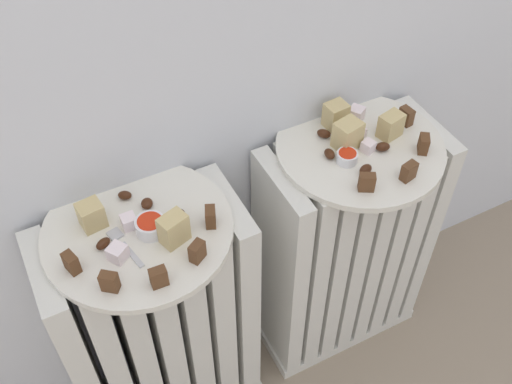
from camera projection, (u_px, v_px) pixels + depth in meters
radiator_left at (160, 328)px, 1.17m from camera, size 0.36×0.18×0.57m
radiator_right at (343, 249)px, 1.29m from camera, size 0.36×0.18×0.57m
plate_left at (138, 230)px, 0.95m from camera, size 0.30×0.30×0.01m
plate_right at (360, 148)px, 1.08m from camera, size 0.30×0.30×0.01m
dark_cake_slice_left_0 at (71, 263)px, 0.88m from camera, size 0.02×0.03×0.03m
dark_cake_slice_left_1 at (109, 282)px, 0.86m from camera, size 0.03×0.03×0.03m
dark_cake_slice_left_2 at (159, 277)px, 0.86m from camera, size 0.03×0.02×0.03m
dark_cake_slice_left_3 at (197, 251)px, 0.89m from camera, size 0.03×0.03×0.03m
dark_cake_slice_left_4 at (210, 217)px, 0.94m from camera, size 0.02×0.03×0.03m
marble_cake_slice_left_0 at (91, 215)px, 0.93m from camera, size 0.04×0.04×0.04m
marble_cake_slice_left_1 at (174, 229)px, 0.91m from camera, size 0.05×0.04×0.05m
turkish_delight_left_0 at (129, 222)px, 0.94m from camera, size 0.02×0.02×0.02m
turkish_delight_left_1 at (118, 253)px, 0.90m from camera, size 0.03×0.03×0.03m
medjool_date_left_0 at (147, 204)px, 0.97m from camera, size 0.03×0.03×0.01m
medjool_date_left_1 at (125, 195)px, 0.98m from camera, size 0.03×0.02×0.01m
medjool_date_left_2 at (179, 215)px, 0.95m from camera, size 0.03×0.03×0.02m
medjool_date_left_3 at (103, 244)px, 0.91m from camera, size 0.03×0.02×0.01m
jam_bowl_left at (150, 226)px, 0.93m from camera, size 0.05×0.05×0.03m
dark_cake_slice_right_0 at (367, 182)px, 0.99m from camera, size 0.03×0.03×0.03m
dark_cake_slice_right_1 at (409, 171)px, 1.01m from camera, size 0.03×0.02×0.03m
dark_cake_slice_right_2 at (424, 144)px, 1.05m from camera, size 0.03×0.03×0.03m
dark_cake_slice_right_3 at (406, 116)px, 1.10m from camera, size 0.02×0.03×0.03m
marble_cake_slice_right_0 at (391, 126)px, 1.08m from camera, size 0.05×0.04×0.05m
marble_cake_slice_right_1 at (348, 135)px, 1.06m from camera, size 0.05×0.05×0.05m
marble_cake_slice_right_2 at (336, 115)px, 1.09m from camera, size 0.04×0.04×0.05m
turkish_delight_right_0 at (356, 114)px, 1.11m from camera, size 0.03×0.03×0.03m
turkish_delight_right_1 at (360, 133)px, 1.08m from camera, size 0.02×0.02×0.02m
turkish_delight_right_2 at (368, 146)px, 1.06m from camera, size 0.03×0.03×0.02m
medjool_date_right_0 at (383, 147)px, 1.06m from camera, size 0.03×0.03×0.02m
medjool_date_right_1 at (330, 154)px, 1.05m from camera, size 0.02×0.02×0.02m
medjool_date_right_2 at (366, 170)px, 1.02m from camera, size 0.03×0.02×0.02m
medjool_date_right_3 at (324, 134)px, 1.08m from camera, size 0.03×0.03×0.02m
jam_bowl_right at (347, 157)px, 1.04m from camera, size 0.04×0.04×0.02m
fork at (124, 245)px, 0.92m from camera, size 0.03×0.09×0.00m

